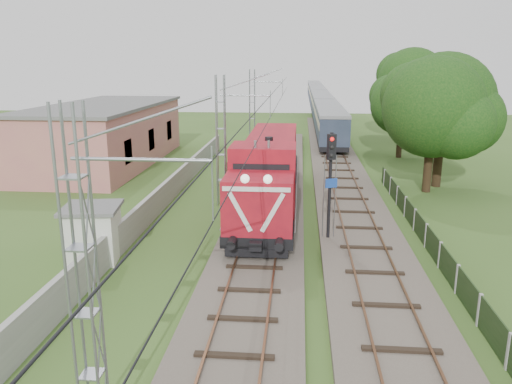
# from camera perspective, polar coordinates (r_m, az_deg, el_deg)

# --- Properties ---
(ground) EXTENTS (140.00, 140.00, 0.00)m
(ground) POSITION_cam_1_polar(r_m,az_deg,el_deg) (20.05, -0.60, -11.23)
(ground) COLOR #37541F
(ground) RESTS_ON ground
(track_main) EXTENTS (4.20, 70.00, 0.45)m
(track_main) POSITION_cam_1_polar(r_m,az_deg,el_deg) (26.44, 0.89, -4.24)
(track_main) COLOR #6B6054
(track_main) RESTS_ON ground
(track_side) EXTENTS (4.20, 80.00, 0.45)m
(track_side) POSITION_cam_1_polar(r_m,az_deg,el_deg) (39.03, 9.64, 1.81)
(track_side) COLOR #6B6054
(track_side) RESTS_ON ground
(catenary) EXTENTS (3.31, 70.00, 8.00)m
(catenary) POSITION_cam_1_polar(r_m,az_deg,el_deg) (30.68, -3.92, 5.83)
(catenary) COLOR gray
(catenary) RESTS_ON ground
(boundary_wall) EXTENTS (0.25, 40.00, 1.50)m
(boundary_wall) POSITION_cam_1_polar(r_m,az_deg,el_deg) (32.09, -10.10, 0.01)
(boundary_wall) COLOR #9E9E99
(boundary_wall) RESTS_ON ground
(station_building) EXTENTS (8.40, 20.40, 5.22)m
(station_building) POSITION_cam_1_polar(r_m,az_deg,el_deg) (45.59, -16.72, 6.37)
(station_building) COLOR #B97463
(station_building) RESTS_ON ground
(fence) EXTENTS (0.12, 32.00, 1.20)m
(fence) POSITION_cam_1_polar(r_m,az_deg,el_deg) (23.32, 20.28, -6.76)
(fence) COLOR black
(fence) RESTS_ON ground
(locomotive) EXTENTS (3.23, 18.47, 4.69)m
(locomotive) POSITION_cam_1_polar(r_m,az_deg,el_deg) (30.16, 1.53, 2.49)
(locomotive) COLOR black
(locomotive) RESTS_ON ground
(coach_rake) EXTENTS (2.87, 85.72, 3.32)m
(coach_rake) POSITION_cam_1_polar(r_m,az_deg,el_deg) (88.97, 7.21, 10.53)
(coach_rake) COLOR black
(coach_rake) RESTS_ON ground
(signal_post) EXTENTS (0.58, 0.48, 5.53)m
(signal_post) POSITION_cam_1_polar(r_m,az_deg,el_deg) (24.11, 8.53, 2.65)
(signal_post) COLOR black
(signal_post) RESTS_ON ground
(relay_hut) EXTENTS (2.80, 2.80, 2.53)m
(relay_hut) POSITION_cam_1_polar(r_m,az_deg,el_deg) (23.72, -18.11, -4.46)
(relay_hut) COLOR silver
(relay_hut) RESTS_ON ground
(tree_a) EXTENTS (7.08, 6.75, 9.18)m
(tree_a) POSITION_cam_1_polar(r_m,az_deg,el_deg) (35.66, 19.74, 8.98)
(tree_a) COLOR #352915
(tree_a) RESTS_ON ground
(tree_b) EXTENTS (7.29, 6.94, 9.45)m
(tree_b) POSITION_cam_1_polar(r_m,az_deg,el_deg) (37.47, 20.77, 9.38)
(tree_b) COLOR #352915
(tree_b) RESTS_ON ground
(tree_c) EXTENTS (6.14, 5.85, 7.96)m
(tree_c) POSITION_cam_1_polar(r_m,az_deg,el_deg) (48.29, 16.47, 9.62)
(tree_c) COLOR #352915
(tree_c) RESTS_ON ground
(tree_d) EXTENTS (7.92, 7.54, 10.27)m
(tree_d) POSITION_cam_1_polar(r_m,az_deg,el_deg) (58.99, 17.49, 11.78)
(tree_d) COLOR #352915
(tree_d) RESTS_ON ground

